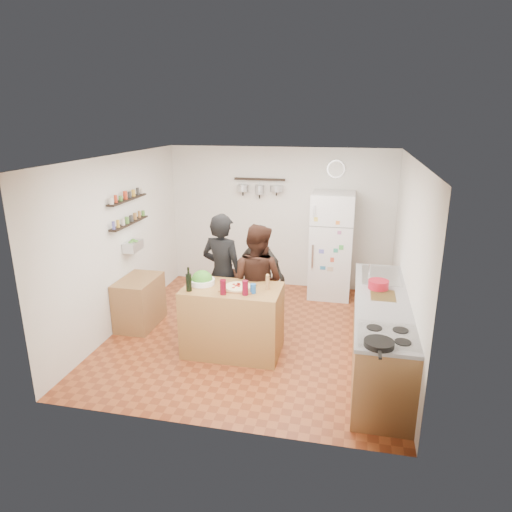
% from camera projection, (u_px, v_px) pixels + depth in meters
% --- Properties ---
extents(room_shell, '(4.20, 4.20, 4.20)m').
position_uv_depth(room_shell, '(260.00, 244.00, 6.56)').
color(room_shell, brown).
rests_on(room_shell, ground).
extents(prep_island, '(1.25, 0.72, 0.91)m').
position_uv_depth(prep_island, '(233.00, 320.00, 5.96)').
color(prep_island, olive).
rests_on(prep_island, floor).
extents(pizza_board, '(0.42, 0.34, 0.02)m').
position_uv_depth(pizza_board, '(238.00, 288.00, 5.79)').
color(pizza_board, brown).
rests_on(pizza_board, prep_island).
extents(pizza, '(0.34, 0.34, 0.02)m').
position_uv_depth(pizza, '(238.00, 287.00, 5.78)').
color(pizza, beige).
rests_on(pizza, pizza_board).
extents(salad_bowl, '(0.33, 0.33, 0.07)m').
position_uv_depth(salad_bowl, '(202.00, 281.00, 5.95)').
color(salad_bowl, white).
rests_on(salad_bowl, prep_island).
extents(wine_bottle, '(0.07, 0.07, 0.22)m').
position_uv_depth(wine_bottle, '(189.00, 283.00, 5.69)').
color(wine_bottle, black).
rests_on(wine_bottle, prep_island).
extents(wine_glass_near, '(0.08, 0.08, 0.19)m').
position_uv_depth(wine_glass_near, '(223.00, 287.00, 5.58)').
color(wine_glass_near, '#530715').
rests_on(wine_glass_near, prep_island).
extents(wine_glass_far, '(0.08, 0.08, 0.18)m').
position_uv_depth(wine_glass_far, '(245.00, 288.00, 5.57)').
color(wine_glass_far, '#5B071A').
rests_on(wine_glass_far, prep_island).
extents(pepper_mill, '(0.05, 0.05, 0.16)m').
position_uv_depth(pepper_mill, '(268.00, 283.00, 5.76)').
color(pepper_mill, '#9F7342').
rests_on(pepper_mill, prep_island).
extents(salt_canister, '(0.07, 0.07, 0.12)m').
position_uv_depth(salt_canister, '(253.00, 289.00, 5.63)').
color(salt_canister, '#1B5299').
rests_on(salt_canister, prep_island).
extents(person_left, '(0.72, 0.57, 1.75)m').
position_uv_depth(person_left, '(223.00, 274.00, 6.42)').
color(person_left, black).
rests_on(person_left, floor).
extents(person_center, '(0.94, 0.82, 1.64)m').
position_uv_depth(person_center, '(257.00, 282.00, 6.29)').
color(person_center, black).
rests_on(person_center, floor).
extents(person_back, '(0.95, 0.75, 1.50)m').
position_uv_depth(person_back, '(261.00, 274.00, 6.79)').
color(person_back, '#2D2A28').
rests_on(person_back, floor).
extents(counter_run, '(0.63, 2.63, 0.90)m').
position_uv_depth(counter_run, '(380.00, 335.00, 5.58)').
color(counter_run, '#9E7042').
rests_on(counter_run, floor).
extents(stove_top, '(0.60, 0.62, 0.02)m').
position_uv_depth(stove_top, '(388.00, 336.00, 4.55)').
color(stove_top, white).
rests_on(stove_top, counter_run).
extents(skillet, '(0.29, 0.29, 0.06)m').
position_uv_depth(skillet, '(379.00, 344.00, 4.33)').
color(skillet, black).
rests_on(skillet, stove_top).
extents(sink, '(0.50, 0.80, 0.03)m').
position_uv_depth(sink, '(380.00, 276.00, 6.23)').
color(sink, silver).
rests_on(sink, counter_run).
extents(cutting_board, '(0.30, 0.40, 0.02)m').
position_uv_depth(cutting_board, '(383.00, 296.00, 5.56)').
color(cutting_board, olive).
rests_on(cutting_board, counter_run).
extents(red_bowl, '(0.26, 0.26, 0.11)m').
position_uv_depth(red_bowl, '(378.00, 284.00, 5.76)').
color(red_bowl, maroon).
rests_on(red_bowl, counter_run).
extents(fridge, '(0.70, 0.68, 1.80)m').
position_uv_depth(fridge, '(331.00, 245.00, 7.74)').
color(fridge, white).
rests_on(fridge, floor).
extents(wall_clock, '(0.30, 0.03, 0.30)m').
position_uv_depth(wall_clock, '(336.00, 169.00, 7.68)').
color(wall_clock, silver).
rests_on(wall_clock, back_wall).
extents(spice_shelf_lower, '(0.12, 1.00, 0.02)m').
position_uv_depth(spice_shelf_lower, '(129.00, 223.00, 6.70)').
color(spice_shelf_lower, black).
rests_on(spice_shelf_lower, left_wall).
extents(spice_shelf_upper, '(0.12, 1.00, 0.02)m').
position_uv_depth(spice_shelf_upper, '(127.00, 199.00, 6.60)').
color(spice_shelf_upper, black).
rests_on(spice_shelf_upper, left_wall).
extents(produce_basket, '(0.18, 0.35, 0.14)m').
position_uv_depth(produce_basket, '(133.00, 246.00, 6.80)').
color(produce_basket, silver).
rests_on(produce_basket, left_wall).
extents(side_table, '(0.50, 0.80, 0.73)m').
position_uv_depth(side_table, '(140.00, 302.00, 6.77)').
color(side_table, olive).
rests_on(side_table, floor).
extents(pot_rack, '(0.90, 0.04, 0.04)m').
position_uv_depth(pot_rack, '(260.00, 179.00, 7.93)').
color(pot_rack, black).
rests_on(pot_rack, back_wall).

